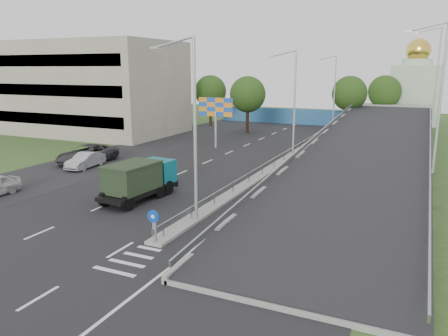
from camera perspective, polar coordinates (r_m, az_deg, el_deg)
The scene contains 21 objects.
ground at distance 20.66m, azimuth -12.41°, elevation -12.03°, with size 160.00×160.00×0.00m, color #2D4C1E.
road_surface at distance 38.71m, azimuth 1.82°, elevation 0.06°, with size 26.00×90.00×0.04m, color black.
parking_strip at distance 45.22m, azimuth -13.56°, elevation 1.58°, with size 8.00×90.00×0.05m, color black.
median at distance 41.39m, azimuth 7.80°, elevation 0.93°, with size 1.00×44.00×0.20m, color gray.
overpass_ramp at distance 39.63m, azimuth 18.31°, elevation 2.30°, with size 10.00×50.00×3.50m.
median_guardrail at distance 41.26m, azimuth 7.83°, elevation 1.81°, with size 0.09×44.00×0.71m.
sign_bollard at distance 21.90m, azimuth -9.12°, elevation -7.49°, with size 0.64×0.23×1.67m.
lamp_post_near at distance 23.92m, azimuth -4.23°, elevation 6.16°, with size 2.74×0.18×10.08m.
lamp_post_mid at distance 42.49m, azimuth 8.97°, elevation 8.98°, with size 2.74×0.18×10.08m.
lamp_post_far at distance 61.95m, azimuth 14.08°, elevation 9.95°, with size 2.74×0.18×10.08m.
beige_building at distance 62.65m, azimuth -17.31°, elevation 9.96°, with size 24.00×14.00×12.00m, color gray.
blue_wall at distance 69.01m, azimuth 11.44°, elevation 6.50°, with size 30.00×0.50×2.40m, color #256187.
church at distance 74.91m, azimuth 23.65°, elevation 9.33°, with size 7.00×7.00×13.80m.
billboard at distance 47.70m, azimuth -1.11°, elevation 7.60°, with size 4.00×0.24×5.50m.
tree_left_mid at distance 59.00m, azimuth 3.11°, elevation 9.57°, with size 4.80×4.80×7.60m.
tree_median_far at distance 63.64m, azimuth 16.08°, elevation 9.33°, with size 4.80×4.80×7.60m.
tree_left_far at distance 66.81m, azimuth -1.78°, elevation 9.97°, with size 4.80×4.80×7.60m.
tree_ramp_far at distance 70.13m, azimuth 20.24°, elevation 9.33°, with size 4.80×4.80×7.60m.
dump_truck at distance 29.51m, azimuth -10.94°, elevation -1.37°, with size 2.68×6.08×2.61m.
parked_car_b at distance 40.27m, azimuth -17.66°, elevation 0.96°, with size 1.46×4.18×1.38m, color #A1A1A6.
parked_car_c at distance 42.34m, azimuth -17.44°, elevation 1.74°, with size 2.78×6.02×1.67m, color #313035.
Camera 1 is at (11.53, -14.83, 8.61)m, focal length 35.00 mm.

